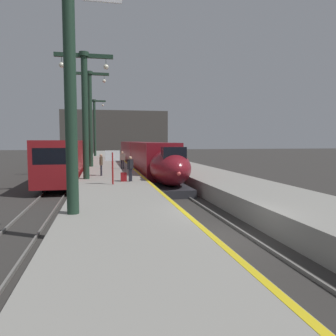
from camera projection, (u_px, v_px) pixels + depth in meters
ground_plane at (229, 238)px, 12.80m from camera, size 260.00×260.00×0.00m
platform_left at (109, 170)px, 36.12m from camera, size 4.80×110.00×1.05m
platform_right at (180, 169)px, 37.73m from camera, size 4.80×110.00×1.05m
platform_left_safety_stripe at (130, 165)px, 36.53m from camera, size 0.20×107.80×0.01m
rail_main_left at (136, 172)px, 39.50m from camera, size 0.08×110.00×0.12m
rail_main_right at (149, 171)px, 39.80m from camera, size 0.08×110.00×0.12m
rail_secondary_left at (66, 173)px, 37.90m from camera, size 0.08×110.00×0.12m
rail_secondary_right at (79, 173)px, 38.19m from camera, size 0.08×110.00×0.12m
highspeed_train_main at (143, 156)px, 38.64m from camera, size 2.92×37.26×3.60m
regional_train_adjacent at (73, 154)px, 39.36m from camera, size 2.85×36.60×3.80m
station_column_near at (71, 51)px, 11.86m from camera, size 4.00×0.68×9.79m
station_column_mid at (85, 103)px, 23.12m from camera, size 4.00×0.68×8.86m
station_column_far at (90, 110)px, 34.35m from camera, size 4.00×0.68×9.88m
station_column_distant at (95, 123)px, 58.40m from camera, size 4.00×0.68×9.96m
passenger_near_edge at (130, 167)px, 22.06m from camera, size 0.43×0.43×1.69m
passenger_mid_platform at (122, 159)px, 31.80m from camera, size 0.54×0.34×1.69m
passenger_far_waiting at (101, 163)px, 25.66m from camera, size 0.25×0.57×1.69m
rolling_suitcase at (124, 177)px, 22.07m from camera, size 0.40×0.22×0.98m
departure_info_board at (113, 160)px, 20.46m from camera, size 0.90×0.10×2.12m
terminus_back_wall at (115, 131)px, 111.84m from camera, size 36.00×2.00×14.00m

